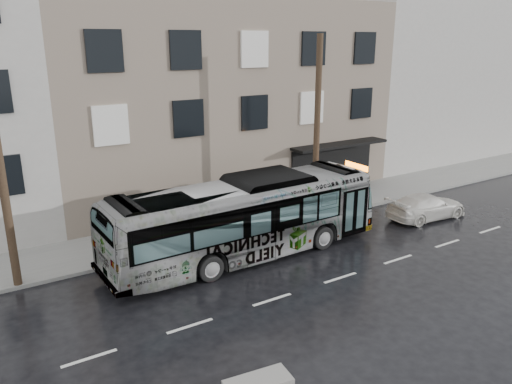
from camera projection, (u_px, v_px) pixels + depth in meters
ground at (237, 273)px, 19.76m from camera, size 120.00×120.00×0.00m
sidewalk at (185, 233)px, 23.70m from camera, size 90.00×3.60×0.15m
building_taupe at (203, 96)px, 30.98m from camera, size 20.00×12.00×11.00m
building_filler at (413, 77)px, 40.52m from camera, size 18.00×12.00×12.00m
utility_pole_front at (317, 130)px, 24.38m from camera, size 0.30×0.30×9.00m
utility_pole_rear at (0, 167)px, 17.24m from camera, size 0.30×0.30×9.00m
sign_post at (331, 191)px, 25.91m from camera, size 0.06×0.06×2.40m
bus at (245, 218)px, 20.88m from camera, size 12.29×3.12×3.41m
white_sedan at (426, 206)px, 25.67m from camera, size 4.59×2.10×1.30m
slush_pile at (258, 383)px, 13.30m from camera, size 1.88×1.01×0.18m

